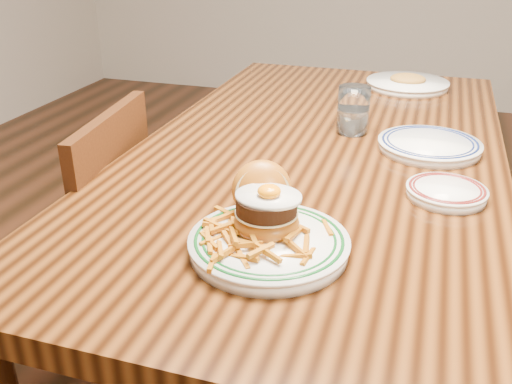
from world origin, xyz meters
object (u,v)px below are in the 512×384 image
(main_plate, at_px, (268,229))
(side_plate, at_px, (447,191))
(chair_left, at_px, (83,259))
(table, at_px, (318,180))

(main_plate, distance_m, side_plate, 0.40)
(main_plate, bearing_deg, chair_left, 130.62)
(side_plate, bearing_deg, chair_left, -176.86)
(main_plate, bearing_deg, side_plate, 21.27)
(table, xyz_separation_m, chair_left, (-0.56, -0.22, -0.21))
(chair_left, distance_m, main_plate, 0.71)
(side_plate, bearing_deg, main_plate, -132.41)
(table, bearing_deg, chair_left, -158.80)
(chair_left, bearing_deg, side_plate, -5.98)
(table, relative_size, side_plate, 10.31)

